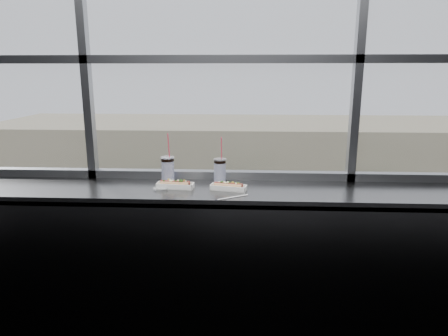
{
  "coord_description": "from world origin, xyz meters",
  "views": [
    {
      "loc": [
        0.19,
        -1.5,
        1.91
      ],
      "look_at": [
        0.05,
        1.23,
        1.25
      ],
      "focal_mm": 32.0,
      "sensor_mm": 36.0,
      "label": 1
    }
  ],
  "objects_px": {
    "car_near_d": "(367,302)",
    "pedestrian_c": "(293,222)",
    "wrapper": "(160,188)",
    "soda_cup_left": "(168,168)",
    "car_far_c": "(403,243)",
    "loose_straw": "(233,197)",
    "car_far_a": "(103,235)",
    "car_near_b": "(108,295)",
    "pedestrian_d": "(363,220)",
    "hotdog_tray_right": "(228,187)",
    "hotdog_tray_left": "(175,185)",
    "tree_left": "(129,193)",
    "pedestrian_b": "(245,224)",
    "car_far_b": "(278,241)",
    "tree_right": "(383,196)",
    "car_near_c": "(232,298)",
    "tree_center": "(250,193)",
    "soda_cup_right": "(220,170)"
  },
  "relations": [
    {
      "from": "car_far_b",
      "to": "pedestrian_b",
      "type": "distance_m",
      "value": 3.9
    },
    {
      "from": "soda_cup_left",
      "to": "tree_center",
      "type": "height_order",
      "value": "soda_cup_left"
    },
    {
      "from": "car_far_b",
      "to": "tree_center",
      "type": "height_order",
      "value": "tree_center"
    },
    {
      "from": "car_far_c",
      "to": "loose_straw",
      "type": "bearing_deg",
      "value": 160.95
    },
    {
      "from": "tree_left",
      "to": "pedestrian_b",
      "type": "bearing_deg",
      "value": -5.79
    },
    {
      "from": "wrapper",
      "to": "tree_left",
      "type": "height_order",
      "value": "wrapper"
    },
    {
      "from": "car_far_c",
      "to": "car_far_a",
      "type": "height_order",
      "value": "car_far_a"
    },
    {
      "from": "hotdog_tray_right",
      "to": "loose_straw",
      "type": "relative_size",
      "value": 1.17
    },
    {
      "from": "soda_cup_left",
      "to": "car_near_b",
      "type": "distance_m",
      "value": 20.69
    },
    {
      "from": "car_near_c",
      "to": "pedestrian_c",
      "type": "xyz_separation_m",
      "value": [
        4.57,
        12.06,
        -0.22
      ]
    },
    {
      "from": "soda_cup_right",
      "to": "pedestrian_c",
      "type": "height_order",
      "value": "soda_cup_right"
    },
    {
      "from": "hotdog_tray_left",
      "to": "tree_left",
      "type": "relative_size",
      "value": 0.06
    },
    {
      "from": "hotdog_tray_right",
      "to": "car_near_b",
      "type": "relative_size",
      "value": 0.04
    },
    {
      "from": "soda_cup_right",
      "to": "hotdog_tray_right",
      "type": "bearing_deg",
      "value": -68.77
    },
    {
      "from": "car_near_d",
      "to": "pedestrian_c",
      "type": "relative_size",
      "value": 3.63
    },
    {
      "from": "car_far_c",
      "to": "pedestrian_c",
      "type": "height_order",
      "value": "car_far_c"
    },
    {
      "from": "loose_straw",
      "to": "pedestrian_d",
      "type": "xyz_separation_m",
      "value": [
        9.85,
        28.8,
        -10.99
      ]
    },
    {
      "from": "car_far_a",
      "to": "car_near_c",
      "type": "bearing_deg",
      "value": -134.08
    },
    {
      "from": "wrapper",
      "to": "car_far_a",
      "type": "relative_size",
      "value": 0.02
    },
    {
      "from": "car_far_a",
      "to": "tree_left",
      "type": "xyz_separation_m",
      "value": [
        0.93,
        4.0,
        2.04
      ]
    },
    {
      "from": "car_near_d",
      "to": "tree_left",
      "type": "relative_size",
      "value": 1.44
    },
    {
      "from": "hotdog_tray_right",
      "to": "car_far_a",
      "type": "bearing_deg",
      "value": 125.07
    },
    {
      "from": "hotdog_tray_left",
      "to": "hotdog_tray_right",
      "type": "relative_size",
      "value": 1.02
    },
    {
      "from": "tree_center",
      "to": "tree_right",
      "type": "distance_m",
      "value": 10.59
    },
    {
      "from": "car_far_a",
      "to": "soda_cup_right",
      "type": "bearing_deg",
      "value": -162.02
    },
    {
      "from": "pedestrian_d",
      "to": "tree_center",
      "type": "xyz_separation_m",
      "value": [
        -9.28,
        -0.31,
        2.32
      ]
    },
    {
      "from": "car_near_d",
      "to": "car_far_b",
      "type": "distance_m",
      "value": 8.93
    },
    {
      "from": "car_near_b",
      "to": "pedestrian_d",
      "type": "height_order",
      "value": "car_near_b"
    },
    {
      "from": "car_near_c",
      "to": "tree_center",
      "type": "bearing_deg",
      "value": -2.05
    },
    {
      "from": "car_far_b",
      "to": "tree_center",
      "type": "relative_size",
      "value": 1.15
    },
    {
      "from": "wrapper",
      "to": "pedestrian_d",
      "type": "distance_m",
      "value": 32.39
    },
    {
      "from": "soda_cup_right",
      "to": "loose_straw",
      "type": "relative_size",
      "value": 1.54
    },
    {
      "from": "pedestrian_d",
      "to": "tree_right",
      "type": "bearing_deg",
      "value": -13.41
    },
    {
      "from": "car_far_c",
      "to": "tree_right",
      "type": "bearing_deg",
      "value": 9.82
    },
    {
      "from": "pedestrian_d",
      "to": "loose_straw",
      "type": "bearing_deg",
      "value": -108.89
    },
    {
      "from": "car_far_a",
      "to": "tree_left",
      "type": "distance_m",
      "value": 4.58
    },
    {
      "from": "car_near_d",
      "to": "tree_right",
      "type": "height_order",
      "value": "tree_right"
    },
    {
      "from": "soda_cup_left",
      "to": "tree_right",
      "type": "height_order",
      "value": "soda_cup_left"
    },
    {
      "from": "hotdog_tray_left",
      "to": "car_far_a",
      "type": "distance_m",
      "value": 28.42
    },
    {
      "from": "car_near_b",
      "to": "pedestrian_d",
      "type": "bearing_deg",
      "value": -50.81
    },
    {
      "from": "car_far_b",
      "to": "pedestrian_d",
      "type": "bearing_deg",
      "value": -52.19
    },
    {
      "from": "car_far_a",
      "to": "pedestrian_d",
      "type": "bearing_deg",
      "value": -82.96
    },
    {
      "from": "tree_left",
      "to": "hotdog_tray_right",
      "type": "bearing_deg",
      "value": -71.67
    },
    {
      "from": "soda_cup_left",
      "to": "car_near_d",
      "type": "xyz_separation_m",
      "value": [
        7.05,
        16.14,
        -11.01
      ]
    },
    {
      "from": "tree_right",
      "to": "hotdog_tray_right",
      "type": "bearing_deg",
      "value": -111.58
    },
    {
      "from": "loose_straw",
      "to": "pedestrian_c",
      "type": "distance_m",
      "value": 30.91
    },
    {
      "from": "wrapper",
      "to": "pedestrian_c",
      "type": "bearing_deg",
      "value": 80.8
    },
    {
      "from": "hotdog_tray_left",
      "to": "car_near_d",
      "type": "height_order",
      "value": "hotdog_tray_left"
    },
    {
      "from": "hotdog_tray_left",
      "to": "tree_right",
      "type": "xyz_separation_m",
      "value": [
        11.58,
        28.29,
        -8.79
      ]
    },
    {
      "from": "pedestrian_b",
      "to": "loose_straw",
      "type": "bearing_deg",
      "value": 179.74
    }
  ]
}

